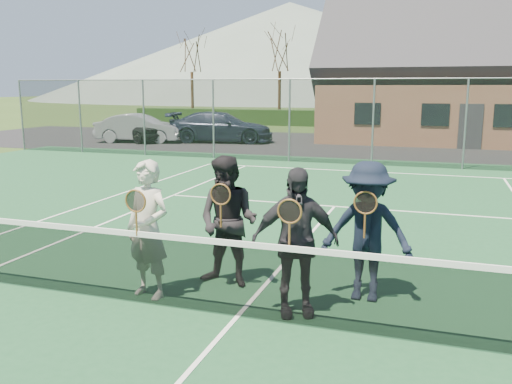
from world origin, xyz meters
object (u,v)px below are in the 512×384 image
at_px(car_a, 134,127).
at_px(player_d, 367,232).
at_px(tennis_net, 237,276).
at_px(car_c, 221,127).
at_px(player_a, 148,229).
at_px(player_c, 295,242).
at_px(clubhouse, 482,61).
at_px(car_b, 139,128).
at_px(player_b, 228,222).

xyz_separation_m(car_a, player_d, (13.85, -17.43, 0.21)).
bearing_deg(tennis_net, car_c, 112.69).
distance_m(player_a, player_c, 1.94).
bearing_deg(tennis_net, clubhouse, 80.54).
distance_m(clubhouse, player_c, 24.11).
height_order(tennis_net, clubhouse, clubhouse).
xyz_separation_m(clubhouse, player_a, (-5.32, -23.74, -3.07)).
relative_size(car_a, player_a, 2.33).
bearing_deg(car_c, car_a, 92.02).
relative_size(tennis_net, player_d, 6.49).
relative_size(car_b, player_b, 2.37).
relative_size(car_a, car_b, 0.98).
bearing_deg(car_a, player_b, -121.14).
height_order(car_a, tennis_net, car_a).
bearing_deg(car_a, player_a, -124.07).
bearing_deg(player_c, tennis_net, -152.45).
bearing_deg(clubhouse, player_b, -101.05).
distance_m(car_c, clubhouse, 13.35).
height_order(car_b, car_c, car_c).
bearing_deg(player_b, tennis_net, -63.37).
bearing_deg(tennis_net, player_a, 168.82).
height_order(car_b, player_d, player_d).
bearing_deg(car_b, player_c, -156.51).
bearing_deg(car_c, player_d, -162.46).
bearing_deg(car_a, player_d, -117.08).
distance_m(car_c, player_a, 20.30).
bearing_deg(player_c, car_b, 125.24).
relative_size(tennis_net, clubhouse, 0.75).
relative_size(car_a, car_c, 0.81).
bearing_deg(player_a, tennis_net, -11.18).
xyz_separation_m(tennis_net, player_b, (-0.49, 0.98, 0.38)).
xyz_separation_m(clubhouse, player_d, (-2.63, -22.94, -3.07)).
distance_m(clubhouse, player_a, 24.52).
xyz_separation_m(player_a, player_d, (2.69, 0.79, -0.00)).
distance_m(tennis_net, player_a, 1.40).
distance_m(car_a, tennis_net, 22.30).
xyz_separation_m(player_b, player_d, (1.86, 0.07, -0.00)).
bearing_deg(player_b, player_a, -138.93).
xyz_separation_m(player_a, player_c, (1.94, 0.06, -0.00)).
relative_size(player_b, player_c, 1.00).
distance_m(car_b, clubhouse, 17.31).
relative_size(car_b, clubhouse, 0.27).
distance_m(tennis_net, player_c, 0.79).
bearing_deg(car_b, player_a, -160.98).
relative_size(player_a, player_b, 1.00).
distance_m(car_a, player_d, 22.26).
distance_m(tennis_net, clubhouse, 24.57).
bearing_deg(player_c, player_a, -178.25).
bearing_deg(player_b, car_a, 124.42).
bearing_deg(clubhouse, player_a, -102.64).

